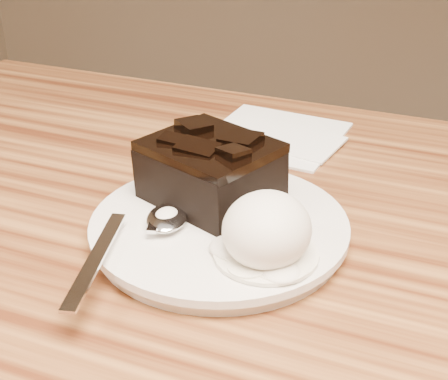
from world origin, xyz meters
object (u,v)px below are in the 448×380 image
at_px(napkin, 275,134).
at_px(spoon, 167,220).
at_px(brownie, 211,174).
at_px(plate, 219,230).
at_px(ice_cream_scoop, 267,230).

bearing_deg(napkin, spoon, -92.70).
xyz_separation_m(brownie, spoon, (-0.01, -0.05, -0.02)).
height_order(brownie, spoon, brownie).
relative_size(brownie, napkin, 0.72).
bearing_deg(brownie, spoon, -104.83).
xyz_separation_m(spoon, napkin, (0.01, 0.24, -0.02)).
height_order(plate, napkin, plate).
distance_m(ice_cream_scoop, spoon, 0.09).
height_order(ice_cream_scoop, napkin, ice_cream_scoop).
relative_size(plate, ice_cream_scoop, 3.03).
relative_size(spoon, napkin, 1.32).
relative_size(brownie, ice_cream_scoop, 1.43).
height_order(plate, spoon, spoon).
bearing_deg(plate, spoon, -147.69).
relative_size(brownie, spoon, 0.55).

